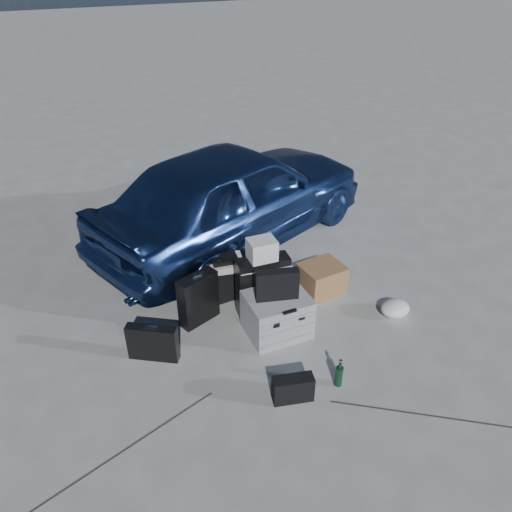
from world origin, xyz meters
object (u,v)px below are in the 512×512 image
at_px(pelican_case, 277,314).
at_px(suitcase_right, 263,285).
at_px(briefcase, 153,343).
at_px(duffel_bag, 224,280).
at_px(suitcase_left, 198,299).
at_px(car, 234,194).
at_px(cardboard_box, 321,279).
at_px(green_bottle, 339,373).

bearing_deg(pelican_case, suitcase_right, 88.85).
bearing_deg(briefcase, duffel_bag, 66.72).
relative_size(pelican_case, suitcase_left, 1.09).
bearing_deg(car, cardboard_box, 174.87).
height_order(pelican_case, cardboard_box, pelican_case).
xyz_separation_m(cardboard_box, green_bottle, (-0.58, -1.29, -0.03)).
distance_m(briefcase, duffel_bag, 1.19).
bearing_deg(car, briefcase, 116.64).
relative_size(briefcase, suitcase_left, 0.86).
relative_size(car, green_bottle, 13.72).
xyz_separation_m(duffel_bag, cardboard_box, (1.01, -0.39, -0.02)).
bearing_deg(cardboard_box, car, 106.53).
bearing_deg(briefcase, green_bottle, -3.18).
distance_m(suitcase_right, cardboard_box, 0.77).
xyz_separation_m(car, briefcase, (-1.55, -1.74, -0.47)).
distance_m(briefcase, green_bottle, 1.74).
xyz_separation_m(briefcase, suitcase_right, (1.24, 0.23, 0.14)).
bearing_deg(duffel_bag, pelican_case, -76.29).
distance_m(pelican_case, green_bottle, 0.89).
relative_size(pelican_case, duffel_bag, 0.82).
bearing_deg(car, suitcase_right, 146.76).
bearing_deg(suitcase_right, duffel_bag, 127.20).
height_order(car, suitcase_right, car).
height_order(car, briefcase, car).
distance_m(pelican_case, cardboard_box, 0.87).
bearing_deg(green_bottle, cardboard_box, 65.77).
bearing_deg(green_bottle, briefcase, 144.33).
bearing_deg(car, suitcase_left, 123.21).
xyz_separation_m(suitcase_right, cardboard_box, (0.75, 0.04, -0.16)).
height_order(car, pelican_case, car).
xyz_separation_m(suitcase_right, duffel_bag, (-0.26, 0.44, -0.14)).
height_order(briefcase, cardboard_box, briefcase).
height_order(briefcase, green_bottle, briefcase).
distance_m(pelican_case, duffel_bag, 0.85).
bearing_deg(green_bottle, car, 87.05).
bearing_deg(suitcase_right, pelican_case, -85.69).
xyz_separation_m(suitcase_left, cardboard_box, (1.42, -0.08, -0.11)).
xyz_separation_m(pelican_case, green_bottle, (0.18, -0.87, -0.08)).
distance_m(suitcase_right, duffel_bag, 0.53).
bearing_deg(cardboard_box, duffel_bag, 158.61).
height_order(pelican_case, briefcase, pelican_case).
xyz_separation_m(briefcase, cardboard_box, (1.99, 0.27, -0.02)).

